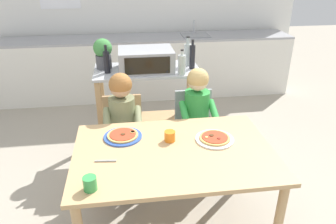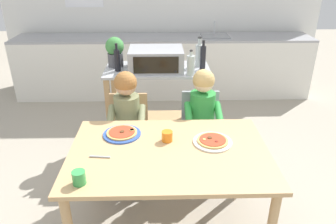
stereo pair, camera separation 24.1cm
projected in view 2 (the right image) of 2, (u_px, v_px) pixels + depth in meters
The scene contains 19 objects.
ground_plane at pixel (166, 145), 3.66m from camera, with size 12.60×12.60×0.00m, color #A89E8C.
kitchen_counter at pixel (164, 66), 4.86m from camera, with size 4.30×0.60×1.08m.
kitchen_island_cart at pixel (158, 97), 3.38m from camera, with size 1.05×0.53×0.92m.
toaster_oven at pixel (156, 59), 3.17m from camera, with size 0.53×0.40×0.21m.
bottle_brown_beer at pixel (199, 55), 3.26m from camera, with size 0.07×0.07×0.30m.
bottle_dark_olive_oil at pixel (117, 60), 3.12m from camera, with size 0.06×0.06×0.27m.
bottle_tall_green_wine at pixel (191, 65), 3.01m from camera, with size 0.07×0.07×0.24m.
bottle_slim_sauce at pixel (203, 57), 3.16m from camera, with size 0.06×0.06×0.29m.
potted_herb_plant at pixel (115, 51), 3.24m from camera, with size 0.18×0.18×0.30m.
dining_table at pixel (169, 162), 2.25m from camera, with size 1.37×0.92×0.73m.
dining_chair_left at pixel (129, 132), 2.96m from camera, with size 0.36×0.36×0.81m.
dining_chair_right at pixel (200, 129), 3.01m from camera, with size 0.36×0.36×0.81m.
child_in_olive_shirt at pixel (127, 118), 2.77m from camera, with size 0.32×0.42×1.06m.
child_in_green_shirt at pixel (203, 115), 2.81m from camera, with size 0.32×0.42×1.06m.
pizza_plate_blue_rimmed at pixel (122, 133), 2.40m from camera, with size 0.28×0.28×0.03m.
pizza_plate_white at pixel (213, 141), 2.30m from camera, with size 0.28×0.28×0.03m.
drinking_cup_green at pixel (79, 178), 1.88m from camera, with size 0.08×0.08×0.08m, color green.
drinking_cup_orange at pixel (167, 136), 2.31m from camera, with size 0.08×0.08×0.08m, color orange.
serving_spoon at pixel (100, 157), 2.13m from camera, with size 0.01×0.01×0.14m, color #B7BABF.
Camera 2 is at (-0.06, -1.88, 1.93)m, focal length 34.53 mm.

